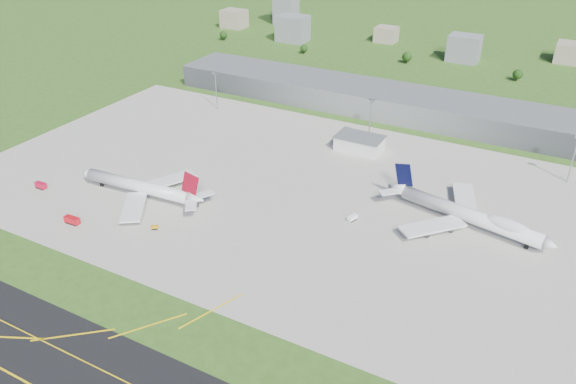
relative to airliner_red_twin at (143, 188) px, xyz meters
The scene contains 24 objects.
ground 164.70m from the airliner_red_twin, 67.51° to the left, with size 1400.00×1400.00×0.00m, color #33531A.
apron 84.39m from the airliner_red_twin, 29.98° to the left, with size 360.00×190.00×0.08m, color gray.
terminal 178.57m from the airliner_red_twin, 69.36° to the left, with size 300.00×42.00×15.00m, color slate.
ops_building 125.49m from the airliner_red_twin, 54.45° to the left, with size 26.00×16.00×8.00m, color silver.
mast_west 123.44m from the airliner_red_twin, 107.56° to the left, with size 3.50×2.00×25.90m.
mast_center 138.52m from the airliner_red_twin, 58.08° to the left, with size 3.50×2.00×25.90m.
mast_east 217.57m from the airliner_red_twin, 32.62° to the left, with size 3.50×2.00×25.90m.
airliner_red_twin is the anchor object (origin of this frame).
airliner_blue_quad 155.29m from the airliner_red_twin, 18.51° to the left, with size 79.47×61.43×20.92m.
fire_truck 36.66m from the airliner_red_twin, 109.69° to the right, with size 7.67×3.20×3.38m.
crash_tender 55.02m from the airliner_red_twin, 160.78° to the right, with size 6.12×2.80×3.20m.
tug_yellow 31.47m from the airliner_red_twin, 40.14° to the right, with size 3.70×3.33×1.64m.
van_white_near 103.54m from the airliner_red_twin, 16.27° to the left, with size 3.85×5.57×2.60m.
van_white_far 181.48m from the airliner_red_twin, 16.89° to the left, with size 5.05×4.28×2.40m.
bldg_far_w 358.36m from the airliner_red_twin, 115.99° to the left, with size 24.00×20.00×18.00m, color gray.
bldg_w 311.84m from the airliner_red_twin, 104.31° to the left, with size 28.00×22.00×24.00m, color slate.
bldg_cw 342.11m from the airliner_red_twin, 89.51° to the left, with size 20.00×18.00×14.00m, color gray.
bldg_c 322.98m from the airliner_red_twin, 75.11° to the left, with size 26.00×20.00×22.00m, color slate.
bldg_ce 387.98m from the airliner_red_twin, 65.16° to the left, with size 22.00×24.00×16.00m, color gray.
bldg_tall_w 380.91m from the airliner_red_twin, 107.91° to the left, with size 22.00×20.00×44.00m, color slate.
tree_far_w 304.66m from the airliner_red_twin, 116.73° to the left, with size 7.20×7.20×8.80m.
tree_w 271.21m from the airliner_red_twin, 99.99° to the left, with size 6.75×6.75×8.25m.
tree_c 285.35m from the airliner_red_twin, 81.34° to the left, with size 8.10×8.10×9.90m.
tree_e 307.34m from the airliner_red_twin, 64.37° to the left, with size 7.65×7.65×9.35m.
Camera 1 is at (114.45, -179.90, 138.60)m, focal length 35.00 mm.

